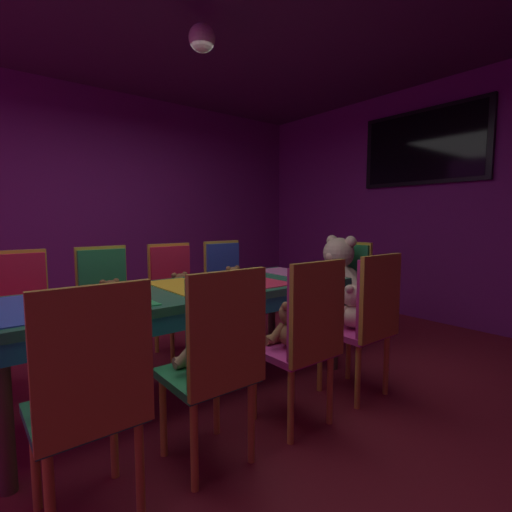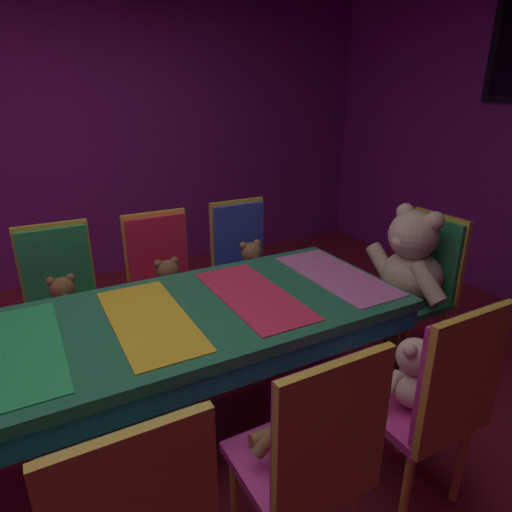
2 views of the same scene
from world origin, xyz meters
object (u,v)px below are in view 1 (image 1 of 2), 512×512
(chair_right_2, at_px, (307,329))
(pendant_light, at_px, (202,38))
(teddy_right_2, at_px, (290,327))
(banquet_table, at_px, (188,300))
(king_teddy_bear, at_px, (338,271))
(chair_left_3, at_px, (226,279))
(chair_left_0, at_px, (19,304))
(teddy_right_0, at_px, (81,372))
(teddy_right_3, at_px, (351,309))
(teddy_left_2, at_px, (181,290))
(chair_left_2, at_px, (174,286))
(teddy_right_1, at_px, (204,346))
(throne_chair, at_px, (348,281))
(chair_right_3, at_px, (370,312))
(teddy_left_1, at_px, (111,299))
(chair_right_1, at_px, (219,351))
(teddy_left_3, at_px, (234,282))
(wall_tv, at_px, (423,147))
(chair_right_0, at_px, (91,385))
(chair_left_1, at_px, (105,294))

(chair_right_2, distance_m, pendant_light, 2.25)
(teddy_right_2, xyz_separation_m, pendant_light, (-0.97, 0.01, 1.97))
(banquet_table, distance_m, king_teddy_bear, 1.61)
(chair_left_3, height_order, teddy_right_2, chair_left_3)
(chair_left_0, relative_size, teddy_right_0, 2.85)
(teddy_right_3, bearing_deg, teddy_left_2, 22.57)
(chair_left_2, height_order, king_teddy_bear, king_teddy_bear)
(teddy_right_1, distance_m, chair_right_2, 0.60)
(chair_left_3, bearing_deg, throne_chair, 45.09)
(teddy_left_2, xyz_separation_m, chair_right_3, (1.55, 0.58, 0.02))
(pendant_light, bearing_deg, teddy_left_2, 178.98)
(chair_left_3, height_order, chair_right_2, same)
(teddy_left_1, xyz_separation_m, teddy_right_1, (1.43, 0.00, 0.00))
(chair_left_2, bearing_deg, chair_right_1, -19.45)
(teddy_left_3, relative_size, wall_tv, 0.20)
(banquet_table, height_order, chair_right_2, chair_right_2)
(teddy_left_3, height_order, wall_tv, wall_tv)
(teddy_left_3, relative_size, chair_right_3, 0.31)
(chair_right_2, xyz_separation_m, teddy_right_2, (-0.14, 0.00, -0.02))
(chair_left_2, distance_m, teddy_right_1, 1.65)
(king_teddy_bear, distance_m, pendant_light, 2.27)
(chair_right_1, distance_m, teddy_right_3, 1.19)
(banquet_table, distance_m, chair_left_0, 1.25)
(teddy_right_0, bearing_deg, teddy_right_1, -89.70)
(teddy_left_3, xyz_separation_m, teddy_right_1, (1.43, -1.20, -0.00))
(teddy_left_1, bearing_deg, teddy_right_3, 39.34)
(chair_right_0, relative_size, throne_chair, 1.00)
(banquet_table, distance_m, throne_chair, 1.77)
(chair_right_1, relative_size, teddy_right_3, 3.00)
(teddy_left_1, bearing_deg, chair_right_3, 36.66)
(teddy_right_3, bearing_deg, chair_left_3, -0.69)
(banquet_table, relative_size, chair_left_2, 2.50)
(chair_left_1, bearing_deg, chair_right_2, 18.55)
(teddy_left_1, xyz_separation_m, chair_left_3, (-0.14, 1.20, 0.02))
(banquet_table, relative_size, teddy_right_2, 8.37)
(banquet_table, bearing_deg, teddy_right_0, -50.46)
(chair_left_3, relative_size, king_teddy_bear, 1.57)
(chair_right_2, bearing_deg, pendant_light, -0.34)
(chair_left_2, distance_m, teddy_left_3, 0.61)
(teddy_left_3, bearing_deg, teddy_left_2, -86.72)
(chair_left_3, xyz_separation_m, throne_chair, (0.87, 0.87, 0.00))
(chair_left_1, relative_size, king_teddy_bear, 1.57)
(chair_right_3, height_order, throne_chair, same)
(chair_right_2, bearing_deg, teddy_left_3, -21.21)
(banquet_table, height_order, teddy_right_3, teddy_right_3)
(teddy_right_2, height_order, teddy_right_3, teddy_right_3)
(chair_right_0, distance_m, throne_chair, 2.77)
(banquet_table, xyz_separation_m, chair_left_2, (-0.83, 0.30, -0.06))
(king_teddy_bear, bearing_deg, throne_chair, 180.00)
(chair_left_1, bearing_deg, chair_left_3, 89.94)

